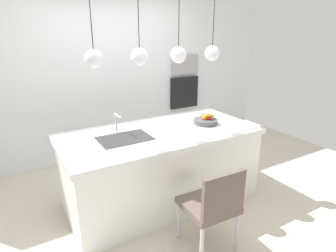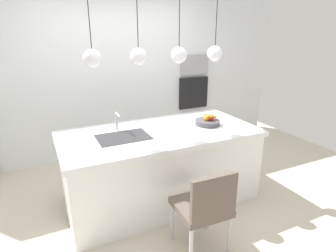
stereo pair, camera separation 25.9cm
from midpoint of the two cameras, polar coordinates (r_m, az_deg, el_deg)
floor at (r=3.64m, az=-3.51°, el=-14.31°), size 6.60×6.60×0.00m
back_wall at (r=4.64m, az=-13.27°, el=9.74°), size 6.00×0.10×2.60m
kitchen_island at (r=3.42m, az=-3.65°, el=-8.07°), size 2.25×1.09×0.88m
sink_basin at (r=3.09m, az=-11.08°, el=-2.59°), size 0.56×0.40×0.02m
faucet at (r=3.24m, az=-12.53°, el=1.04°), size 0.02×0.17×0.22m
fruit_bowl at (r=3.52m, az=5.54°, el=1.17°), size 0.30×0.30×0.16m
microwave at (r=5.14m, az=1.87°, el=12.24°), size 0.54×0.08×0.34m
oven at (r=5.22m, az=1.81°, el=6.78°), size 0.56×0.08×0.56m
chair_near at (r=2.67m, az=6.10°, el=-15.45°), size 0.47×0.48×0.86m
pendant_light_left at (r=2.83m, az=-17.27°, el=12.78°), size 0.18×0.18×0.78m
pendant_light_center_left at (r=2.97m, az=-8.30°, el=13.64°), size 0.18×0.18×0.78m
pendant_light_center_right at (r=3.18m, az=-0.27°, el=14.13°), size 0.18×0.18×0.78m
pendant_light_right at (r=3.44m, az=6.69°, el=14.34°), size 0.18×0.18×0.78m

